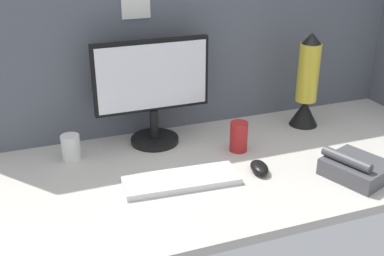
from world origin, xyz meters
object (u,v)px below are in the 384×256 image
mouse (259,168)px  desk_phone (356,168)px  keyboard (181,180)px  lava_lamp (307,88)px  mug_red_plastic (239,137)px  mug_ceramic_white (71,147)px  monitor (152,87)px

mouse → desk_phone: size_ratio=0.41×
keyboard → lava_lamp: (62.04, 26.74, 14.86)cm
mouse → mug_red_plastic: bearing=98.4°
mug_ceramic_white → mug_red_plastic: bearing=-13.7°
monitor → mug_ceramic_white: bearing=-173.1°
mouse → desk_phone: bearing=-16.1°
mouse → mug_ceramic_white: bearing=161.1°
monitor → keyboard: bearing=-90.7°
desk_phone → mug_ceramic_white: bearing=152.4°
desk_phone → mouse: bearing=154.3°
keyboard → lava_lamp: size_ratio=0.98×
monitor → mouse: size_ratio=4.43×
lava_lamp → desk_phone: lava_lamp is taller
mouse → lava_lamp: lava_lamp is taller
lava_lamp → desk_phone: (-7.37, -42.67, -12.67)cm
monitor → desk_phone: monitor is taller
mug_red_plastic → desk_phone: (27.66, -30.56, -2.30)cm
keyboard → lava_lamp: lava_lamp is taller
monitor → lava_lamp: 62.17cm
mouse → mug_ceramic_white: (-57.31, 31.10, 2.83)cm
mouse → lava_lamp: size_ratio=0.25×
monitor → mug_red_plastic: monitor is taller
mug_red_plastic → lava_lamp: 38.49cm
monitor → lava_lamp: bearing=-5.3°
keyboard → mug_red_plastic: size_ratio=3.37×
monitor → mug_red_plastic: bearing=-33.8°
desk_phone → keyboard: bearing=163.8°
monitor → mug_ceramic_white: 35.65cm
mouse → mug_ceramic_white: size_ratio=1.06×
mouse → mug_red_plastic: size_ratio=0.87×
keyboard → lava_lamp: bearing=27.3°
monitor → mouse: monitor is taller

